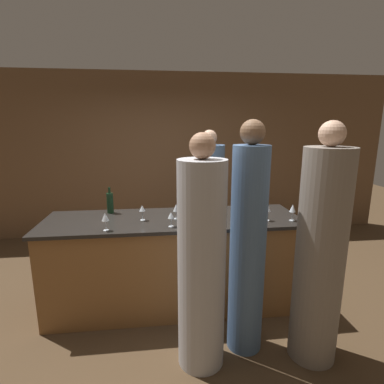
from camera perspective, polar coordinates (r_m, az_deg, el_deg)
name	(u,v)px	position (r m, az deg, el deg)	size (l,w,h in m)	color
ground_plane	(174,303)	(3.55, -3.37, -20.32)	(14.00, 14.00, 0.00)	#4C3823
back_wall	(165,156)	(5.29, -5.08, 6.85)	(8.00, 0.06, 2.80)	brown
bar_counter	(174,262)	(3.31, -3.49, -13.11)	(2.64, 0.81, 0.98)	brown
bartender	(209,206)	(4.02, 3.20, -2.75)	(0.40, 0.40, 1.87)	#4C6B93
guest_0	(248,248)	(2.57, 10.55, -10.36)	(0.30, 0.30, 1.97)	#4C6B93
guest_1	(320,256)	(2.64, 23.19, -11.07)	(0.38, 0.38, 1.96)	gray
guest_2	(202,264)	(2.40, 1.82, -13.54)	(0.37, 0.37, 1.88)	#B2B2B7
wine_bottle_0	(110,203)	(3.39, -15.34, -1.96)	(0.07, 0.07, 0.29)	black
wine_bottle_1	(185,215)	(2.81, -1.40, -4.48)	(0.08, 0.08, 0.30)	black
wine_glass_0	(293,209)	(3.17, 18.63, -3.04)	(0.06, 0.06, 0.17)	silver
wine_glass_1	(255,209)	(3.12, 11.82, -3.10)	(0.07, 0.07, 0.15)	silver
wine_glass_2	(105,217)	(2.83, -16.21, -4.66)	(0.07, 0.07, 0.17)	silver
wine_glass_3	(268,209)	(3.10, 14.26, -3.07)	(0.06, 0.06, 0.17)	silver
wine_glass_4	(234,206)	(3.11, 8.02, -2.75)	(0.07, 0.07, 0.16)	silver
wine_glass_5	(142,209)	(3.05, -9.45, -3.23)	(0.06, 0.06, 0.16)	silver
wine_glass_6	(171,216)	(2.83, -4.03, -4.59)	(0.06, 0.06, 0.14)	silver
wine_glass_7	(176,208)	(3.06, -3.04, -3.09)	(0.06, 0.06, 0.16)	silver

